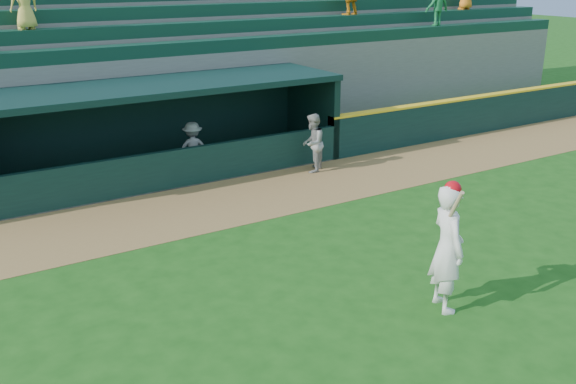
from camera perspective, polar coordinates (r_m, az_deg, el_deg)
ground at (r=11.26m, az=4.33°, el=-8.57°), size 120.00×120.00×0.00m
warning_track at (r=15.14m, az=-6.58°, el=-1.10°), size 40.00×3.00×0.01m
field_wall_right at (r=23.75m, az=19.37°, el=6.94°), size 15.50×0.30×1.20m
wall_stripe_right at (r=23.63m, az=19.54°, el=8.43°), size 15.50×0.32×0.06m
dugout_player_front at (r=17.29m, az=2.20°, el=4.36°), size 0.98×0.97×1.59m
dugout_player_inside at (r=17.24m, az=-8.45°, el=3.85°), size 1.03×0.75×1.43m
dugout at (r=17.50m, az=-11.16°, el=6.10°), size 9.40×2.80×2.46m
stands at (r=21.60m, az=-15.64°, el=11.04°), size 34.50×6.25×7.50m
batter_at_plate at (r=10.49m, az=14.00°, el=-4.73°), size 0.72×0.91×2.19m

